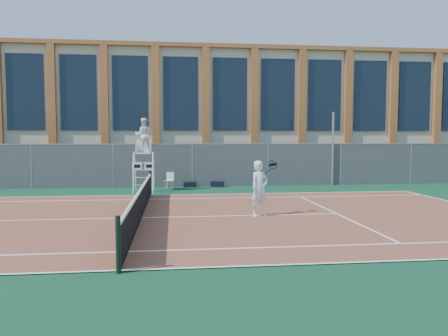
{
  "coord_description": "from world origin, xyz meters",
  "views": [
    {
      "loc": [
        1.04,
        -13.79,
        2.55
      ],
      "look_at": [
        2.98,
        3.0,
        1.37
      ],
      "focal_mm": 35.0,
      "sensor_mm": 36.0,
      "label": 1
    }
  ],
  "objects": [
    {
      "name": "plastic_chair",
      "position": [
        0.84,
        7.91,
        0.49
      ],
      "size": [
        0.49,
        0.49,
        0.83
      ],
      "color": "silver",
      "rests_on": "apron"
    },
    {
      "name": "building",
      "position": [
        0.0,
        17.95,
        4.15
      ],
      "size": [
        45.0,
        10.6,
        8.22
      ],
      "color": "beige",
      "rests_on": "ground"
    },
    {
      "name": "tennis_net",
      "position": [
        0.0,
        0.0,
        0.54
      ],
      "size": [
        0.1,
        11.3,
        1.1
      ],
      "color": "black",
      "rests_on": "ground"
    },
    {
      "name": "sports_bag_far",
      "position": [
        1.87,
        8.53,
        0.14
      ],
      "size": [
        0.67,
        0.3,
        0.26
      ],
      "primitive_type": "cube",
      "rotation": [
        0.0,
        0.0,
        -0.02
      ],
      "color": "black",
      "rests_on": "apron"
    },
    {
      "name": "tennis_player",
      "position": [
        3.77,
        -0.09,
        0.93
      ],
      "size": [
        1.05,
        0.8,
        1.79
      ],
      "color": "white",
      "rests_on": "tennis_court"
    },
    {
      "name": "tennis_court",
      "position": [
        0.0,
        0.0,
        0.02
      ],
      "size": [
        23.77,
        10.97,
        0.02
      ],
      "primitive_type": "cube",
      "color": "brown",
      "rests_on": "apron"
    },
    {
      "name": "fence",
      "position": [
        0.0,
        8.8,
        1.1
      ],
      "size": [
        40.0,
        0.06,
        2.2
      ],
      "primitive_type": null,
      "color": "#595E60",
      "rests_on": "ground"
    },
    {
      "name": "steel_pole",
      "position": [
        9.49,
        8.7,
        1.95
      ],
      "size": [
        0.12,
        0.12,
        3.9
      ],
      "primitive_type": "cylinder",
      "color": "#9EA0A5",
      "rests_on": "ground"
    },
    {
      "name": "ground",
      "position": [
        0.0,
        0.0,
        0.0
      ],
      "size": [
        120.0,
        120.0,
        0.0
      ],
      "primitive_type": "plane",
      "color": "#233814"
    },
    {
      "name": "hedge",
      "position": [
        0.0,
        10.0,
        1.1
      ],
      "size": [
        40.0,
        1.4,
        2.2
      ],
      "primitive_type": "cube",
      "color": "black",
      "rests_on": "ground"
    },
    {
      "name": "sports_bag_near",
      "position": [
        3.28,
        8.45,
        0.15
      ],
      "size": [
        0.7,
        0.36,
        0.28
      ],
      "primitive_type": "cube",
      "rotation": [
        0.0,
        0.0,
        -0.14
      ],
      "color": "black",
      "rests_on": "apron"
    },
    {
      "name": "umpire_chair",
      "position": [
        -0.36,
        7.05,
        2.56
      ],
      "size": [
        0.98,
        1.51,
        3.51
      ],
      "color": "white",
      "rests_on": "ground"
    },
    {
      "name": "apron",
      "position": [
        0.0,
        1.0,
        0.01
      ],
      "size": [
        36.0,
        20.0,
        0.01
      ],
      "primitive_type": "cube",
      "color": "#0D3C29",
      "rests_on": "ground"
    }
  ]
}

